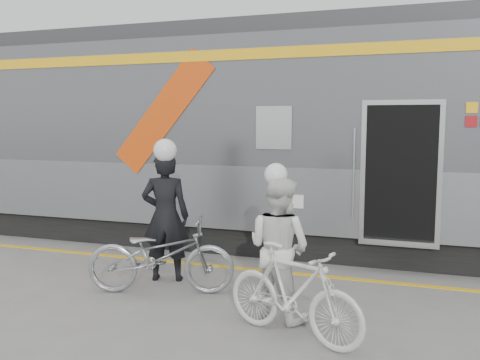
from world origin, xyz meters
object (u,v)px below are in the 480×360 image
at_px(man, 165,216).
at_px(woman, 279,248).
at_px(bicycle_left, 161,255).
at_px(bicycle_right, 293,293).

relative_size(man, woman, 1.12).
bearing_deg(bicycle_left, man, 3.34).
height_order(bicycle_left, woman, woman).
relative_size(woman, bicycle_right, 0.99).
bearing_deg(man, woman, 138.80).
distance_m(man, woman, 2.14).
distance_m(bicycle_left, woman, 1.81).
bearing_deg(woman, man, -3.18).
bearing_deg(woman, bicycle_left, 10.37).
xyz_separation_m(bicycle_left, woman, (1.75, -0.34, 0.33)).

